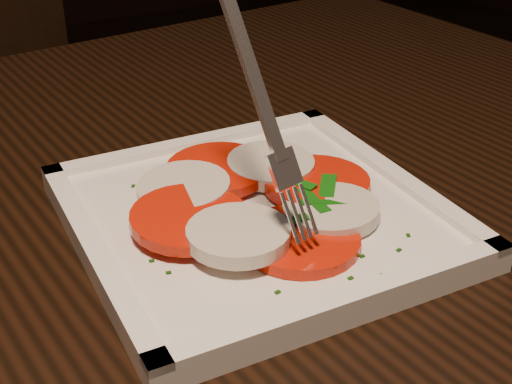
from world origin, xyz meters
TOP-DOWN VIEW (x-y plane):
  - table at (-0.29, -0.02)m, footprint 1.28×0.93m
  - plate at (-0.20, -0.10)m, footprint 0.26×0.26m
  - caprese_salad at (-0.20, -0.10)m, footprint 0.19×0.22m
  - fork at (-0.22, -0.12)m, footprint 0.06×0.10m

SIDE VIEW (x-z plane):
  - table at x=-0.29m, z-range 0.28..1.03m
  - plate at x=-0.20m, z-range 0.75..0.76m
  - caprese_salad at x=-0.20m, z-range 0.76..0.78m
  - fork at x=-0.22m, z-range 0.78..0.95m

